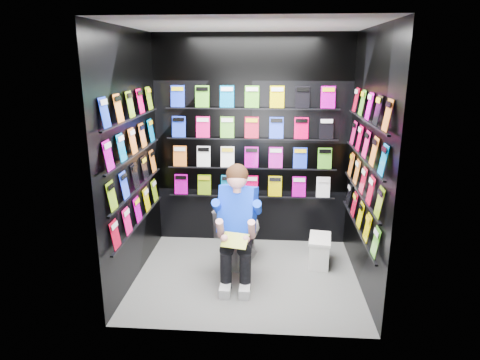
{
  "coord_description": "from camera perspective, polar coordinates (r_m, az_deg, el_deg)",
  "views": [
    {
      "loc": [
        0.23,
        -4.21,
        2.3
      ],
      "look_at": [
        -0.08,
        0.15,
        1.06
      ],
      "focal_mm": 32.0,
      "sensor_mm": 36.0,
      "label": 1
    }
  ],
  "objects": [
    {
      "name": "longbox",
      "position": [
        5.09,
        10.53,
        -9.4
      ],
      "size": [
        0.27,
        0.43,
        0.3
      ],
      "primitive_type": "cube",
      "rotation": [
        0.0,
        0.0,
        -0.14
      ],
      "color": "silver",
      "rests_on": "floor"
    },
    {
      "name": "held_comic",
      "position": [
        4.23,
        -0.67,
        -8.07
      ],
      "size": [
        0.28,
        0.2,
        0.11
      ],
      "primitive_type": "cube",
      "rotation": [
        -0.96,
        0.0,
        -0.23
      ],
      "color": "green",
      "rests_on": "reader"
    },
    {
      "name": "toilet",
      "position": [
        4.99,
        0.05,
        -6.9
      ],
      "size": [
        0.58,
        0.83,
        0.73
      ],
      "primitive_type": "imported",
      "rotation": [
        0.0,
        0.0,
        2.91
      ],
      "color": "silver",
      "rests_on": "floor"
    },
    {
      "name": "comics_back",
      "position": [
        5.28,
        1.56,
        5.02
      ],
      "size": [
        2.1,
        0.06,
        1.37
      ],
      "primitive_type": null,
      "color": "#E5004A",
      "rests_on": "wall_back"
    },
    {
      "name": "wall_left",
      "position": [
        4.55,
        -14.31,
        2.72
      ],
      "size": [
        0.04,
        2.0,
        2.6
      ],
      "primitive_type": "cube",
      "color": "black",
      "rests_on": "floor"
    },
    {
      "name": "floor",
      "position": [
        4.8,
        0.89,
        -12.74
      ],
      "size": [
        2.4,
        2.4,
        0.0
      ],
      "primitive_type": "plane",
      "color": "slate",
      "rests_on": "ground"
    },
    {
      "name": "wall_right",
      "position": [
        4.43,
        16.66,
        2.18
      ],
      "size": [
        0.04,
        2.0,
        2.6
      ],
      "primitive_type": "cube",
      "color": "black",
      "rests_on": "floor"
    },
    {
      "name": "longbox_lid",
      "position": [
        5.02,
        10.63,
        -7.69
      ],
      "size": [
        0.3,
        0.45,
        0.03
      ],
      "primitive_type": "cube",
      "rotation": [
        0.0,
        0.0,
        -0.14
      ],
      "color": "silver",
      "rests_on": "longbox"
    },
    {
      "name": "comics_right",
      "position": [
        4.42,
        16.29,
        2.25
      ],
      "size": [
        0.06,
        1.7,
        1.37
      ],
      "primitive_type": null,
      "color": "#E5004A",
      "rests_on": "wall_right"
    },
    {
      "name": "wall_back",
      "position": [
        5.31,
        1.57,
        5.03
      ],
      "size": [
        2.4,
        0.04,
        2.6
      ],
      "primitive_type": "cube",
      "color": "black",
      "rests_on": "floor"
    },
    {
      "name": "wall_front",
      "position": [
        3.37,
        -0.0,
        -1.38
      ],
      "size": [
        2.4,
        0.04,
        2.6
      ],
      "primitive_type": "cube",
      "color": "black",
      "rests_on": "floor"
    },
    {
      "name": "ceiling",
      "position": [
        4.22,
        1.05,
        19.97
      ],
      "size": [
        2.4,
        2.4,
        0.0
      ],
      "primitive_type": "plane",
      "color": "white",
      "rests_on": "floor"
    },
    {
      "name": "comics_left",
      "position": [
        4.54,
        -13.95,
        2.78
      ],
      "size": [
        0.06,
        1.7,
        1.37
      ],
      "primitive_type": null,
      "color": "#E5004A",
      "rests_on": "wall_left"
    },
    {
      "name": "reader",
      "position": [
        4.49,
        -0.3,
        -4.1
      ],
      "size": [
        0.67,
        0.85,
        1.38
      ],
      "primitive_type": null,
      "rotation": [
        0.0,
        0.0,
        -0.23
      ],
      "color": "#0633EE",
      "rests_on": "toilet"
    }
  ]
}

